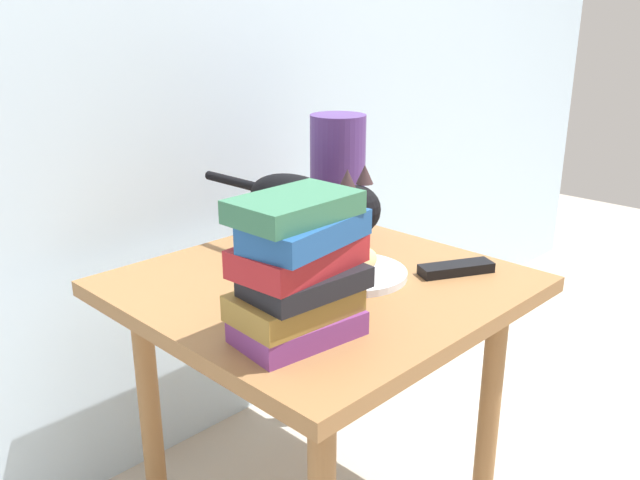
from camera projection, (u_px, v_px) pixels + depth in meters
side_table at (320, 316)px, 1.30m from camera, size 0.69×0.67×0.56m
plate at (354, 274)px, 1.29m from camera, size 0.21×0.21×0.01m
bread_roll at (359, 260)px, 1.27m from camera, size 0.08×0.06×0.05m
cat at (308, 206)px, 1.29m from camera, size 0.10×0.48×0.23m
book_stack at (299, 269)px, 1.01m from camera, size 0.22×0.15×0.23m
green_vase at (338, 177)px, 1.48m from camera, size 0.12×0.12×0.28m
tv_remote at (456, 269)px, 1.30m from camera, size 0.15×0.11×0.02m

